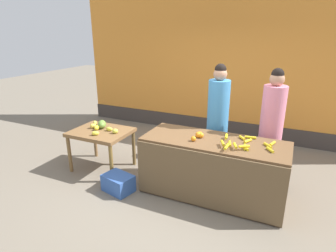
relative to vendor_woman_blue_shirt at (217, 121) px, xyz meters
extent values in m
plane|color=#756B5B|center=(-0.30, -0.64, -0.93)|extent=(24.00, 24.00, 0.00)
cube|color=orange|center=(-0.30, 1.98, 0.79)|extent=(7.21, 0.20, 3.46)
cube|color=#3F3833|center=(-0.30, 1.87, -0.75)|extent=(7.21, 0.04, 0.36)
cube|color=brown|center=(0.14, -0.64, -0.50)|extent=(2.03, 0.79, 0.86)
cube|color=brown|center=(0.14, -1.05, -0.50)|extent=(2.03, 0.03, 0.80)
cube|color=brown|center=(-1.85, -0.64, -0.26)|extent=(0.96, 0.78, 0.06)
cylinder|color=brown|center=(-2.28, -0.98, -0.61)|extent=(0.06, 0.06, 0.65)
cylinder|color=brown|center=(-1.41, -0.98, -0.61)|extent=(0.06, 0.06, 0.65)
cylinder|color=brown|center=(-2.28, -0.30, -0.61)|extent=(0.06, 0.06, 0.65)
cylinder|color=brown|center=(-1.41, -0.30, -0.61)|extent=(0.06, 0.06, 0.65)
cylinder|color=gold|center=(0.48, -0.44, -0.05)|extent=(0.11, 0.12, 0.04)
cylinder|color=gold|center=(0.89, -0.48, -0.05)|extent=(0.08, 0.14, 0.04)
cylinder|color=yellow|center=(0.59, -0.37, -0.05)|extent=(0.16, 0.05, 0.04)
cylinder|color=yellow|center=(0.60, -0.78, -0.05)|extent=(0.09, 0.13, 0.04)
cylinder|color=yellow|center=(0.57, -0.75, -0.05)|extent=(0.06, 0.16, 0.04)
cylinder|color=gold|center=(0.84, -0.57, -0.05)|extent=(0.13, 0.13, 0.04)
cylinder|color=yellow|center=(0.37, -0.72, -0.05)|extent=(0.07, 0.15, 0.04)
cylinder|color=gold|center=(0.57, -0.52, -0.05)|extent=(0.10, 0.15, 0.04)
cylinder|color=gold|center=(0.35, -0.82, -0.05)|extent=(0.04, 0.15, 0.04)
cylinder|color=gold|center=(0.88, -0.71, -0.05)|extent=(0.11, 0.13, 0.04)
cylinder|color=gold|center=(0.37, -0.92, -0.02)|extent=(0.04, 0.16, 0.04)
cylinder|color=gold|center=(0.29, -0.81, -0.02)|extent=(0.09, 0.15, 0.04)
cylinder|color=yellow|center=(0.28, -0.55, -0.02)|extent=(0.06, 0.16, 0.04)
cylinder|color=yellow|center=(0.46, -0.83, -0.02)|extent=(0.09, 0.15, 0.04)
cylinder|color=yellow|center=(0.57, -0.81, -0.02)|extent=(0.14, 0.10, 0.04)
sphere|color=orange|center=(-0.12, -0.80, -0.04)|extent=(0.07, 0.07, 0.07)
sphere|color=orange|center=(-0.11, -0.64, -0.03)|extent=(0.08, 0.08, 0.08)
sphere|color=orange|center=(-0.09, -0.62, -0.03)|extent=(0.09, 0.09, 0.09)
sphere|color=orange|center=(-0.07, -0.64, -0.03)|extent=(0.08, 0.08, 0.08)
ellipsoid|color=yellow|center=(-1.92, -0.65, -0.19)|extent=(0.08, 0.11, 0.08)
ellipsoid|color=#E5C748|center=(-2.04, -0.61, -0.19)|extent=(0.12, 0.11, 0.09)
ellipsoid|color=#D6C749|center=(-2.14, -0.42, -0.19)|extent=(0.13, 0.13, 0.07)
ellipsoid|color=#D3D441|center=(-1.70, -0.60, -0.19)|extent=(0.12, 0.07, 0.07)
ellipsoid|color=yellow|center=(-2.02, -0.58, -0.19)|extent=(0.10, 0.12, 0.08)
ellipsoid|color=#D1D849|center=(-1.54, -0.66, -0.19)|extent=(0.12, 0.11, 0.08)
ellipsoid|color=yellow|center=(-1.78, -0.86, -0.19)|extent=(0.14, 0.13, 0.07)
ellipsoid|color=olive|center=(-1.90, -0.53, -0.16)|extent=(0.24, 0.26, 0.14)
cylinder|color=#33333D|center=(0.00, 0.00, -0.57)|extent=(0.29, 0.29, 0.72)
cylinder|color=#3F8CCC|center=(0.00, 0.00, 0.22)|extent=(0.34, 0.34, 0.88)
sphere|color=tan|center=(0.00, 0.00, 0.76)|extent=(0.21, 0.21, 0.21)
sphere|color=black|center=(0.00, 0.00, 0.83)|extent=(0.18, 0.18, 0.18)
cylinder|color=#33333D|center=(0.82, 0.03, -0.58)|extent=(0.29, 0.29, 0.71)
cylinder|color=pink|center=(0.82, 0.03, 0.21)|extent=(0.34, 0.34, 0.86)
sphere|color=tan|center=(0.82, 0.03, 0.73)|extent=(0.21, 0.21, 0.21)
sphere|color=black|center=(0.82, 0.03, 0.80)|extent=(0.18, 0.18, 0.18)
cube|color=#3359A5|center=(-1.18, -1.16, -0.80)|extent=(0.50, 0.41, 0.26)
ellipsoid|color=maroon|center=(-1.11, 0.24, -0.65)|extent=(0.46, 0.47, 0.56)
camera|label=1|loc=(1.07, -4.24, 1.40)|focal=30.02mm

